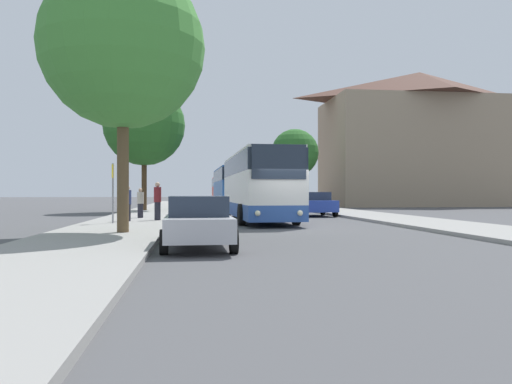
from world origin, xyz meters
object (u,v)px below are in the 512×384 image
object	(u,v)px
bus_front	(258,186)
bus_stop_sign	(113,186)
bus_middle	(232,188)
tree_left_near	(144,125)
pedestrian_walking_back	(128,203)
parked_car_left_curb	(198,221)
pedestrian_waiting_near	(158,201)
pedestrian_waiting_far	(140,203)
tree_right_near	(295,153)
bus_rear	(224,190)
parked_car_right_near	(314,204)
tree_left_far	(123,47)

from	to	relation	value
bus_front	bus_stop_sign	bearing A→B (deg)	-155.01
bus_middle	tree_left_near	bearing A→B (deg)	-164.81
pedestrian_walking_back	parked_car_left_curb	bearing A→B (deg)	65.91
pedestrian_waiting_near	pedestrian_waiting_far	size ratio (longest dim) A/B	1.17
bus_middle	tree_right_near	world-z (taller)	tree_right_near
bus_rear	tree_left_near	xyz separation A→B (m)	(-7.27, -17.66, 4.99)
parked_car_right_near	tree_left_near	bearing A→B (deg)	-38.46
pedestrian_waiting_near	tree_left_far	world-z (taller)	tree_left_far
pedestrian_walking_back	tree_left_near	size ratio (longest dim) A/B	0.17
bus_middle	tree_left_near	xyz separation A→B (m)	(-6.98, -2.03, 4.87)
bus_front	tree_left_near	distance (m)	15.71
bus_rear	tree_left_near	size ratio (longest dim) A/B	1.23
bus_middle	bus_stop_sign	size ratio (longest dim) A/B	4.17
parked_car_right_near	tree_right_near	distance (m)	16.93
bus_stop_sign	pedestrian_waiting_far	xyz separation A→B (m)	(0.73, 4.61, -0.85)
bus_rear	pedestrian_waiting_near	distance (m)	32.45
pedestrian_waiting_near	tree_right_near	distance (m)	25.56
bus_middle	tree_left_near	distance (m)	8.75
bus_front	bus_rear	world-z (taller)	bus_front
tree_left_near	tree_right_near	world-z (taller)	tree_left_near
bus_stop_sign	pedestrian_waiting_near	distance (m)	2.92
parked_car_left_curb	pedestrian_waiting_far	bearing A→B (deg)	101.37
pedestrian_waiting_far	bus_rear	bearing A→B (deg)	-21.26
bus_stop_sign	pedestrian_waiting_near	world-z (taller)	bus_stop_sign
parked_car_right_near	tree_left_far	world-z (taller)	tree_left_far
parked_car_left_curb	tree_left_near	distance (m)	26.68
bus_middle	bus_stop_sign	xyz separation A→B (m)	(-6.77, -18.56, -0.07)
bus_rear	pedestrian_waiting_near	world-z (taller)	bus_rear
pedestrian_waiting_near	tree_left_far	distance (m)	9.22
bus_middle	parked_car_right_near	bearing A→B (deg)	-67.03
bus_middle	tree_left_near	size ratio (longest dim) A/B	1.14
parked_car_right_near	tree_right_near	bearing A→B (deg)	-100.48
bus_rear	tree_right_near	world-z (taller)	tree_right_near
bus_middle	bus_rear	xyz separation A→B (m)	(0.29, 15.63, -0.12)
pedestrian_waiting_near	tree_left_near	bearing A→B (deg)	120.82
bus_middle	bus_rear	distance (m)	15.64
tree_right_near	pedestrian_waiting_near	bearing A→B (deg)	-117.25
pedestrian_waiting_near	bus_front	bearing A→B (deg)	36.38
parked_car_right_near	pedestrian_walking_back	xyz separation A→B (m)	(-10.84, -6.91, 0.20)
bus_front	pedestrian_waiting_far	distance (m)	6.41
bus_front	tree_left_far	world-z (taller)	tree_left_far
bus_front	pedestrian_waiting_near	bearing A→B (deg)	-167.67
pedestrian_waiting_near	parked_car_right_near	bearing A→B (deg)	56.15
bus_stop_sign	pedestrian_waiting_near	bearing A→B (deg)	50.39
bus_middle	pedestrian_waiting_near	bearing A→B (deg)	-107.86
bus_stop_sign	tree_right_near	distance (m)	28.20
tree_left_near	bus_front	bearing A→B (deg)	-61.33
pedestrian_waiting_near	tree_left_far	size ratio (longest dim) A/B	0.20
parked_car_right_near	pedestrian_walking_back	distance (m)	12.86
tree_left_far	bus_stop_sign	bearing A→B (deg)	102.38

